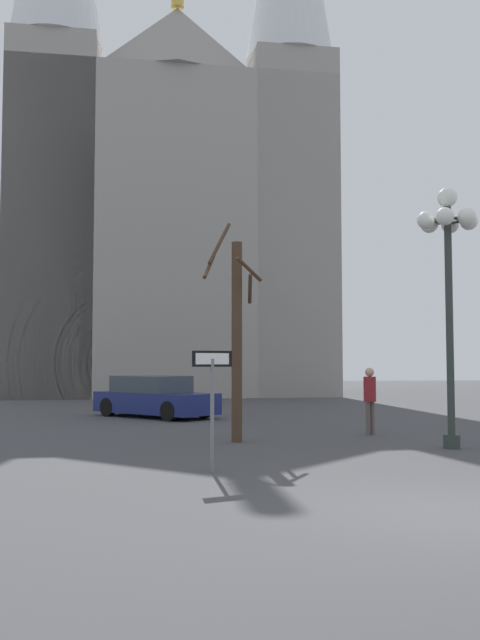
# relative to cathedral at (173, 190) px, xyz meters

# --- Properties ---
(ground_plane) EXTENTS (120.00, 120.00, 0.00)m
(ground_plane) POSITION_rel_cathedral_xyz_m (3.24, -31.89, -12.06)
(ground_plane) COLOR #424244
(cathedral) EXTENTS (18.40, 12.20, 36.40)m
(cathedral) POSITION_rel_cathedral_xyz_m (0.00, 0.00, 0.00)
(cathedral) COLOR gray
(cathedral) RESTS_ON ground
(one_way_arrow_sign) EXTENTS (0.71, 0.28, 2.07)m
(one_way_arrow_sign) POSITION_rel_cathedral_xyz_m (0.31, -28.21, -10.67)
(one_way_arrow_sign) COLOR slate
(one_way_arrow_sign) RESTS_ON ground
(street_lamp) EXTENTS (1.38, 1.25, 5.75)m
(street_lamp) POSITION_rel_cathedral_xyz_m (5.73, -25.63, -7.79)
(street_lamp) COLOR #2D3833
(street_lamp) RESTS_ON ground
(bare_tree) EXTENTS (1.46, 1.45, 5.33)m
(bare_tree) POSITION_rel_cathedral_xyz_m (1.18, -23.89, -9.48)
(bare_tree) COLOR #473323
(bare_tree) RESTS_ON ground
(parked_car_near_navy) EXTENTS (4.38, 4.52, 1.41)m
(parked_car_near_navy) POSITION_rel_cathedral_xyz_m (-0.81, -16.29, -11.39)
(parked_car_near_navy) COLOR navy
(parked_car_near_navy) RESTS_ON ground
(pedestrian_walking) EXTENTS (0.32, 0.32, 1.73)m
(pedestrian_walking) POSITION_rel_cathedral_xyz_m (4.80, -22.74, -11.01)
(pedestrian_walking) COLOR #594C47
(pedestrian_walking) RESTS_ON ground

